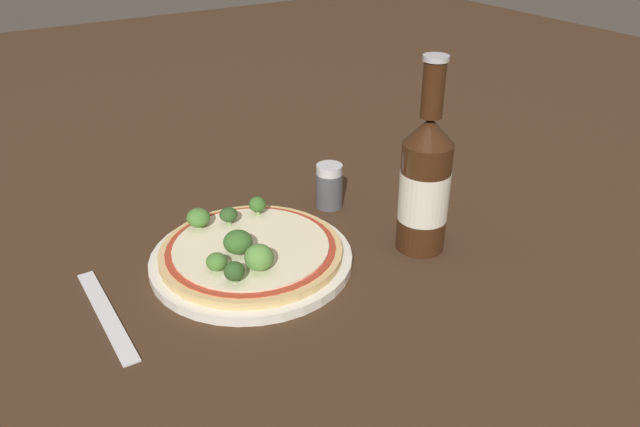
{
  "coord_description": "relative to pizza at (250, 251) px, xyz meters",
  "views": [
    {
      "loc": [
        -0.27,
        -0.61,
        0.42
      ],
      "look_at": [
        0.08,
        -0.06,
        0.06
      ],
      "focal_mm": 35.0,
      "sensor_mm": 36.0,
      "label": 1
    }
  ],
  "objects": [
    {
      "name": "ground_plane",
      "position": [
        0.0,
        0.02,
        -0.02
      ],
      "size": [
        3.0,
        3.0,
        0.0
      ],
      "primitive_type": "plane",
      "color": "#3D2819"
    },
    {
      "name": "plate",
      "position": [
        -0.0,
        0.0,
        -0.01
      ],
      "size": [
        0.25,
        0.25,
        0.01
      ],
      "color": "silver",
      "rests_on": "ground_plane"
    },
    {
      "name": "pizza",
      "position": [
        0.0,
        0.0,
        0.0
      ],
      "size": [
        0.22,
        0.22,
        0.01
      ],
      "color": "tan",
      "rests_on": "plate"
    },
    {
      "name": "broccoli_floret_0",
      "position": [
        0.0,
        0.06,
        0.02
      ],
      "size": [
        0.02,
        0.02,
        0.02
      ],
      "color": "#89A866",
      "rests_on": "pizza"
    },
    {
      "name": "broccoli_floret_1",
      "position": [
        -0.01,
        -0.05,
        0.02
      ],
      "size": [
        0.03,
        0.03,
        0.03
      ],
      "color": "#89A866",
      "rests_on": "pizza"
    },
    {
      "name": "broccoli_floret_2",
      "position": [
        -0.05,
        -0.03,
        0.02
      ],
      "size": [
        0.02,
        0.02,
        0.02
      ],
      "color": "#89A866",
      "rests_on": "pizza"
    },
    {
      "name": "broccoli_floret_3",
      "position": [
        0.04,
        0.06,
        0.02
      ],
      "size": [
        0.02,
        0.02,
        0.03
      ],
      "color": "#89A866",
      "rests_on": "pizza"
    },
    {
      "name": "broccoli_floret_4",
      "position": [
        -0.02,
        -0.01,
        0.02
      ],
      "size": [
        0.03,
        0.03,
        0.03
      ],
      "color": "#89A866",
      "rests_on": "pizza"
    },
    {
      "name": "broccoli_floret_5",
      "position": [
        -0.03,
        0.07,
        0.02
      ],
      "size": [
        0.03,
        0.03,
        0.03
      ],
      "color": "#89A866",
      "rests_on": "pizza"
    },
    {
      "name": "broccoli_floret_6",
      "position": [
        -0.05,
        -0.06,
        0.02
      ],
      "size": [
        0.02,
        0.02,
        0.02
      ],
      "color": "#89A866",
      "rests_on": "pizza"
    },
    {
      "name": "beer_bottle",
      "position": [
        0.2,
        -0.08,
        0.07
      ],
      "size": [
        0.06,
        0.06,
        0.24
      ],
      "color": "#381E0F",
      "rests_on": "ground_plane"
    },
    {
      "name": "pepper_shaker",
      "position": [
        0.16,
        0.08,
        0.01
      ],
      "size": [
        0.04,
        0.04,
        0.06
      ],
      "color": "#4C4C51",
      "rests_on": "ground_plane"
    },
    {
      "name": "fork",
      "position": [
        -0.18,
        -0.01,
        -0.02
      ],
      "size": [
        0.02,
        0.18,
        0.0
      ],
      "rotation": [
        0.0,
        0.0,
        1.57
      ],
      "color": "silver",
      "rests_on": "ground_plane"
    }
  ]
}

